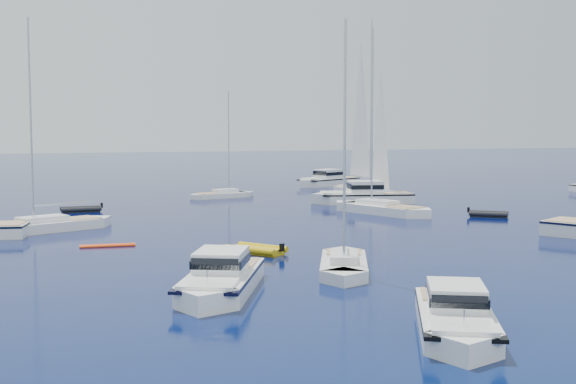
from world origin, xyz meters
name	(u,v)px	position (x,y,z in m)	size (l,w,h in m)	color
ground	(500,267)	(0.00, 0.00, 0.00)	(400.00, 400.00, 0.00)	#071B48
motor_cruiser_near	(456,333)	(-9.17, -10.32, 0.00)	(2.63, 8.58, 2.25)	silver
motor_cruiser_left	(221,293)	(-15.59, -1.20, 0.00)	(2.85, 9.33, 2.45)	white
motor_cruiser_centre	(363,203)	(7.32, 32.92, 0.00)	(3.30, 10.79, 2.83)	white
motor_cruiser_distant	(327,186)	(12.42, 54.75, 0.00)	(3.15, 10.31, 2.71)	silver
sailboat_fore	(344,271)	(-8.31, 1.72, 0.00)	(2.34, 8.98, 13.21)	silver
sailboat_mid_r	(381,213)	(5.09, 24.36, 0.00)	(2.95, 11.33, 16.65)	white
sailboat_mid_l	(48,231)	(-22.47, 22.36, 0.00)	(2.76, 10.62, 15.61)	white
sailboat_centre	(222,198)	(-4.40, 43.01, 0.00)	(2.07, 7.95, 11.69)	white
sailboat_sails_r	(365,197)	(10.44, 39.11, 0.00)	(3.45, 13.28, 19.52)	silver
tender_yellow	(256,253)	(-11.06, 8.31, 0.00)	(2.02, 3.68, 0.95)	#C7A10B
tender_grey_near	(489,217)	(12.49, 19.20, 0.00)	(1.85, 3.30, 0.95)	black
tender_grey_far	(81,212)	(-19.51, 34.17, 0.00)	(2.00, 3.64, 0.95)	black
kayak_orange	(108,247)	(-19.12, 13.73, 0.00)	(0.56, 3.38, 0.30)	red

